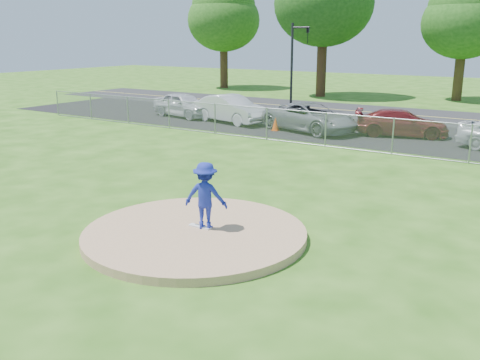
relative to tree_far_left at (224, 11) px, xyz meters
The scene contains 15 objects.
ground 32.60m from the tree_far_left, 46.27° to the right, with size 120.00×120.00×0.00m, color #275612.
pitchers_mound 40.27m from the tree_far_left, 56.31° to the right, with size 5.40×5.40×0.20m, color tan.
pitching_rubber 40.08m from the tree_far_left, 56.15° to the right, with size 0.60×0.15×0.04m, color white.
chain_link_fence 31.06m from the tree_far_left, 43.67° to the right, with size 40.00×0.06×1.50m, color gray.
parking_lot 28.39m from the tree_far_left, 36.87° to the right, with size 50.00×8.00×0.01m, color black.
street 24.79m from the tree_far_left, 22.25° to the right, with size 60.00×7.00×0.01m, color #242326.
tree_far_left is the anchor object (origin of this frame).
tree_center 21.03m from the tree_far_left, ahead, with size 6.16×6.16×9.84m.
traffic_signal_left 17.60m from the tree_far_left, 39.73° to the right, with size 1.28×0.20×5.60m.
pitcher 39.98m from the tree_far_left, 55.93° to the right, with size 1.06×0.61×1.64m, color navy.
traffic_cone 25.46m from the tree_far_left, 49.04° to the right, with size 0.38×0.38×0.73m, color #F4550C.
parked_car_silver 20.47m from the tree_far_left, 62.51° to the right, with size 1.73×4.29×1.46m, color silver.
parked_car_white 22.57m from the tree_far_left, 54.26° to the right, with size 1.63×4.68×1.54m, color silver.
parked_car_gray 25.91m from the tree_far_left, 45.14° to the right, with size 2.41×5.22×1.45m, color gray.
parked_car_darkred 28.33m from the tree_far_left, 36.98° to the right, with size 1.80×4.42×1.28m, color maroon.
Camera 1 is at (7.55, -9.60, 4.71)m, focal length 40.00 mm.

